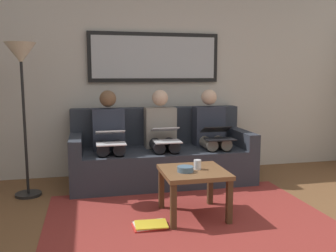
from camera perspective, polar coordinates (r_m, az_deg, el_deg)
The scene contains 15 objects.
wall_rear at distance 4.93m, azimuth -2.33°, elevation 7.78°, with size 6.00×0.12×2.60m, color beige.
area_rug at distance 3.48m, azimuth 3.18°, elevation -14.20°, with size 2.60×1.80×0.01m, color maroon.
couch at distance 4.57m, azimuth -1.16°, elevation -4.73°, with size 2.20×0.90×0.90m.
framed_mirror at distance 4.84m, azimuth -2.14°, elevation 10.74°, with size 1.73×0.05×0.64m.
coffee_table at distance 3.43m, azimuth 4.05°, elevation -8.04°, with size 0.59×0.59×0.44m.
cup at distance 3.42m, azimuth 4.66°, elevation -6.07°, with size 0.07×0.07×0.09m, color silver.
bowl at distance 3.33m, azimuth 2.76°, elevation -6.80°, with size 0.15×0.15×0.05m, color slate.
person_left at distance 4.62m, azimuth 6.81°, elevation -0.90°, with size 0.38×0.58×1.14m.
laptop_black at distance 4.40m, azimuth 7.85°, elevation -1.21°, with size 0.35×0.34×0.15m.
person_middle at distance 4.45m, azimuth -0.99°, elevation -1.19°, with size 0.38×0.58×1.14m.
laptop_silver at distance 4.22m, azimuth -0.34°, elevation -1.36°, with size 0.31×0.38×0.16m.
person_right at distance 4.36m, azimuth -9.25°, elevation -1.47°, with size 0.38×0.58×1.14m.
laptop_white at distance 4.12m, azimuth -9.04°, elevation -1.76°, with size 0.33×0.35×0.15m.
magazine_stack at distance 3.29m, azimuth -2.84°, elevation -15.32°, with size 0.31×0.23×0.03m.
standing_lamp at distance 4.15m, azimuth -22.08°, elevation 8.14°, with size 0.32×0.32×1.66m.
Camera 1 is at (0.89, 2.25, 1.32)m, focal length 38.70 mm.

